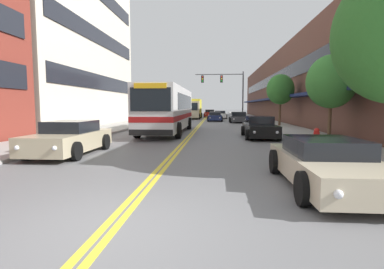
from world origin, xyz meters
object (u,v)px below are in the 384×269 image
Objects in this scene: car_slate_blue_parked_left_far at (166,117)px; box_truck at (193,108)px; city_bus at (168,108)px; car_beige_parked_left_near at (70,138)px; fire_hydrant at (316,139)px; car_white_moving_lead at (220,115)px; street_tree_right_far at (280,90)px; street_tree_right_mid at (331,82)px; car_navy_moving_third at (215,117)px; car_dark_grey_parked_right_mid at (239,118)px; car_champagne_parked_right_foreground at (326,164)px; traffic_signal_mast at (226,86)px; car_red_moving_second at (210,114)px; car_black_parked_right_far at (260,128)px.

car_slate_blue_parked_left_far is 0.53× the size of box_truck.
car_beige_parked_left_near is (-2.43, -10.34, -1.19)m from city_bus.
box_truck reaches higher than fire_hydrant.
car_slate_blue_parked_left_far is 0.99× the size of car_white_moving_lead.
street_tree_right_far is at bearing -62.56° from box_truck.
city_bus is 13.34× the size of fire_hydrant.
box_truck is at bearing 108.21° from street_tree_right_mid.
car_navy_moving_third is (-0.74, -7.76, -0.02)m from car_white_moving_lead.
fire_hydrant is (1.54, -23.30, 0.00)m from car_dark_grey_parked_right_mid.
car_champagne_parked_right_foreground is 0.74× the size of traffic_signal_mast.
car_beige_parked_left_near is at bearing -100.38° from car_white_moving_lead.
traffic_signal_mast is at bearing 74.70° from city_bus.
car_slate_blue_parked_left_far is (-2.57, 14.26, -1.20)m from city_bus.
car_slate_blue_parked_left_far is 0.88× the size of car_champagne_parked_right_foreground.
car_slate_blue_parked_left_far is 18.32m from car_red_moving_second.
city_bus is 10.69m from car_beige_parked_left_near.
street_tree_right_mid is at bearing -26.29° from city_bus.
car_beige_parked_left_near is 0.74× the size of traffic_signal_mast.
car_black_parked_right_far is at bearing -89.96° from car_dark_grey_parked_right_mid.
city_bus reaches higher than car_beige_parked_left_near.
fire_hydrant is at bearing -115.95° from street_tree_right_mid.
car_slate_blue_parked_left_far is at bearing 179.56° from car_dark_grey_parked_right_mid.
car_slate_blue_parked_left_far is at bearing 90.32° from car_beige_parked_left_near.
car_black_parked_right_far is 29.18m from box_truck.
car_champagne_parked_right_foreground is 32.58m from car_navy_moving_third.
car_black_parked_right_far reaches higher than car_navy_moving_third.
car_white_moving_lead is 0.66× the size of traffic_signal_mast.
car_champagne_parked_right_foreground is 1.00× the size of street_tree_right_far.
car_champagne_parked_right_foreground is 1.14× the size of car_dark_grey_parked_right_mid.
car_white_moving_lead is at bearing 106.02° from street_tree_right_far.
car_beige_parked_left_near reaches higher than fire_hydrant.
car_black_parked_right_far reaches higher than fire_hydrant.
car_beige_parked_left_near is 0.99× the size of street_tree_right_far.
car_champagne_parked_right_foreground is 40.27m from car_white_moving_lead.
car_black_parked_right_far is (0.04, 11.46, 0.05)m from car_champagne_parked_right_foreground.
car_white_moving_lead is at bearing 84.57° from car_navy_moving_third.
street_tree_right_mid is at bearing -57.01° from car_slate_blue_parked_left_far.
car_dark_grey_parked_right_mid is 17.40m from car_black_parked_right_far.
street_tree_right_mid is 5.13× the size of fire_hydrant.
car_black_parked_right_far is 35.30m from car_red_moving_second.
traffic_signal_mast is 7.16× the size of fire_hydrant.
car_beige_parked_left_near is at bearing -101.72° from car_navy_moving_third.
traffic_signal_mast reaches higher than car_slate_blue_parked_left_far.
street_tree_right_mid is (3.61, -19.05, 2.71)m from car_dark_grey_parked_right_mid.
car_black_parked_right_far is (0.01, -17.40, 0.03)m from car_dark_grey_parked_right_mid.
traffic_signal_mast is at bearing 1.02° from car_navy_moving_third.
traffic_signal_mast is (0.74, -7.73, 4.02)m from car_white_moving_lead.
car_champagne_parked_right_foreground is (8.78, -28.93, -0.07)m from car_slate_blue_parked_left_far.
city_bus is 2.82× the size of car_white_moving_lead.
car_white_moving_lead is at bearing 79.62° from car_beige_parked_left_near.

